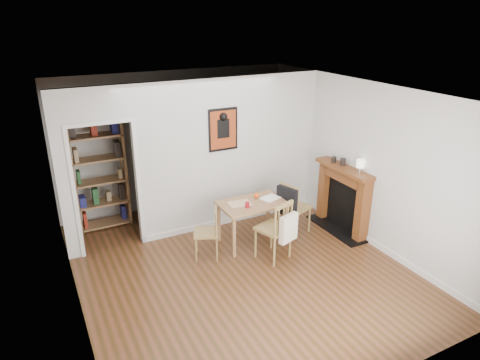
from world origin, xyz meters
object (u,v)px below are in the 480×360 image
mantel_lamp (360,164)px  chair_front (274,229)px  fireplace (343,196)px  ceramic_jar_a (343,162)px  ceramic_jar_b (334,160)px  dining_table (252,207)px  orange_fruit (256,196)px  chair_right (294,207)px  red_glass (247,205)px  bookshelf (99,170)px  notebook (270,198)px  chair_left (206,233)px

mantel_lamp → chair_front: bearing=179.3°
chair_front → fireplace: size_ratio=0.78×
ceramic_jar_a → ceramic_jar_b: (-0.05, 0.18, -0.01)m
ceramic_jar_b → chair_front: bearing=-160.2°
dining_table → orange_fruit: size_ratio=12.97×
chair_front → mantel_lamp: (1.58, -0.02, 0.79)m
fireplace → ceramic_jar_b: 0.65m
chair_right → ceramic_jar_a: size_ratio=8.06×
fireplace → red_glass: 1.80m
dining_table → chair_front: bearing=-83.1°
dining_table → fireplace: (1.63, -0.29, -0.02)m
bookshelf → orange_fruit: 2.73m
dining_table → mantel_lamp: mantel_lamp is taller
dining_table → notebook: notebook is taller
fireplace → mantel_lamp: (0.02, -0.30, 0.67)m
red_glass → ceramic_jar_b: size_ratio=0.85×
fireplace → red_glass: bearing=174.7°
chair_right → fireplace: bearing=-17.4°
fireplace → notebook: size_ratio=4.19×
fireplace → dining_table: bearing=169.9°
dining_table → red_glass: bearing=-141.4°
bookshelf → fireplace: (3.68, -2.02, -0.43)m
orange_fruit → notebook: (0.19, -0.12, -0.03)m
chair_front → bookshelf: 3.17m
chair_right → ceramic_jar_b: (0.77, 0.00, 0.73)m
dining_table → red_glass: 0.24m
chair_left → chair_right: size_ratio=0.88×
bookshelf → ceramic_jar_b: 4.03m
orange_fruit → mantel_lamp: (1.50, -0.72, 0.53)m
chair_left → ceramic_jar_b: size_ratio=7.89×
chair_right → dining_table: bearing=177.9°
notebook → chair_right: bearing=-4.8°
orange_fruit → chair_front: bearing=-96.5°
notebook → ceramic_jar_a: 1.39m
notebook → fireplace: bearing=-13.0°
dining_table → chair_front: 0.59m
ceramic_jar_b → notebook: bearing=178.3°
bookshelf → orange_fruit: bookshelf is taller
dining_table → ceramic_jar_a: bearing=-7.2°
red_glass → notebook: red_glass is taller
chair_left → mantel_lamp: (2.49, -0.52, 0.88)m
chair_left → fireplace: size_ratio=0.65×
chair_right → fireplace: 0.88m
chair_front → chair_right: bearing=36.3°
chair_left → orange_fruit: (0.99, 0.20, 0.35)m
fireplace → mantel_lamp: size_ratio=6.01×
dining_table → chair_left: 0.87m
bookshelf → ceramic_jar_b: bookshelf is taller
orange_fruit → ceramic_jar_a: size_ratio=0.71×
red_glass → orange_fruit: red_glass is taller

